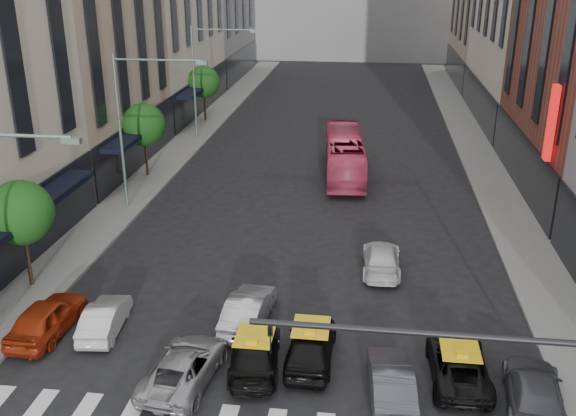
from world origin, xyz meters
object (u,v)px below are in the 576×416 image
(car_white_front, at_px, (105,317))
(taxi_left, at_px, (255,352))
(streetlamp_far, at_px, (205,68))
(car_red, at_px, (47,317))
(streetlamp_mid, at_px, (135,112))
(bus, at_px, (345,155))
(taxi_center, at_px, (311,344))

(car_white_front, xyz_separation_m, taxi_left, (6.40, -1.62, 0.03))
(streetlamp_far, distance_m, car_red, 30.04)
(streetlamp_mid, height_order, taxi_left, streetlamp_mid)
(bus, bearing_deg, streetlamp_far, -38.75)
(car_red, bearing_deg, car_white_front, -165.64)
(car_white_front, relative_size, bus, 0.35)
(car_red, xyz_separation_m, taxi_center, (10.60, -0.53, -0.01))
(streetlamp_far, height_order, bus, streetlamp_far)
(taxi_left, relative_size, taxi_center, 1.04)
(car_white_front, distance_m, bus, 22.88)
(car_red, distance_m, car_white_front, 2.25)
(streetlamp_far, bearing_deg, car_white_front, -84.03)
(taxi_left, xyz_separation_m, bus, (2.17, 22.82, 0.81))
(streetlamp_far, distance_m, car_white_front, 29.74)
(streetlamp_mid, bearing_deg, car_white_front, -76.93)
(streetlamp_far, relative_size, car_red, 2.10)
(taxi_left, bearing_deg, streetlamp_mid, -63.99)
(car_white_front, distance_m, taxi_center, 8.46)
(streetlamp_far, distance_m, taxi_center, 32.63)
(taxi_center, bearing_deg, streetlamp_mid, -49.96)
(taxi_left, relative_size, bus, 0.42)
(taxi_center, bearing_deg, car_red, -1.85)
(bus, bearing_deg, streetlamp_mid, 30.38)
(streetlamp_far, distance_m, bus, 14.74)
(taxi_center, bearing_deg, car_white_front, -5.82)
(car_red, bearing_deg, taxi_left, 174.59)
(car_white_front, bearing_deg, taxi_center, 167.35)
(streetlamp_mid, xyz_separation_m, bus, (11.61, 8.09, -4.45))
(streetlamp_far, xyz_separation_m, bus, (11.61, -7.91, -4.45))
(car_white_front, xyz_separation_m, bus, (8.57, 21.20, 0.85))
(taxi_center, bearing_deg, streetlamp_far, -68.19)
(streetlamp_mid, distance_m, car_white_front, 14.46)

